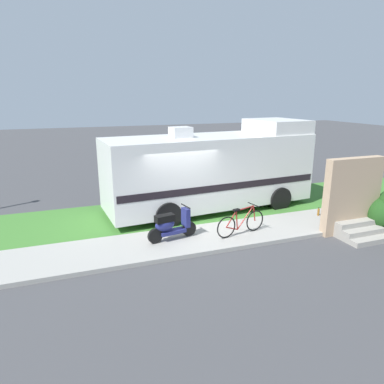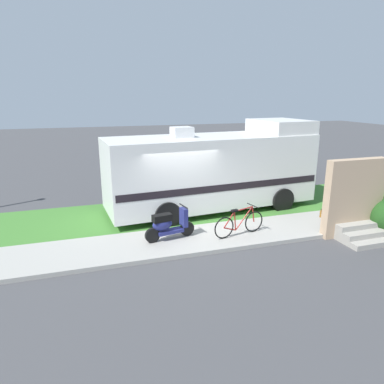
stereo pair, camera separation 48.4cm
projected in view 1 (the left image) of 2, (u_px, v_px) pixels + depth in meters
The scene contains 9 objects.
ground_plane at pixel (184, 227), 11.53m from camera, with size 80.00×80.00×0.00m, color #424244.
sidewalk at pixel (197, 239), 10.43m from camera, with size 24.00×2.00×0.12m.
grass_strip at pixel (171, 212), 12.88m from camera, with size 24.00×3.40×0.08m.
motorhome_rv at pixel (213, 169), 12.96m from camera, with size 7.86×3.02×3.30m.
scooter at pixel (171, 225), 10.13m from camera, with size 1.55×0.58×0.97m.
bicycle at pixel (241, 223), 10.55m from camera, with size 1.74×0.53×0.89m.
pickup_truck_near at pixel (251, 159), 18.79m from camera, with size 5.30×2.37×1.71m.
porch_steps at pixel (354, 204), 10.79m from camera, with size 2.00×1.26×2.40m.
bottle_green at pixel (318, 212), 12.29m from camera, with size 0.08×0.08×0.29m.
Camera 1 is at (-3.48, -10.22, 4.22)m, focal length 32.64 mm.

